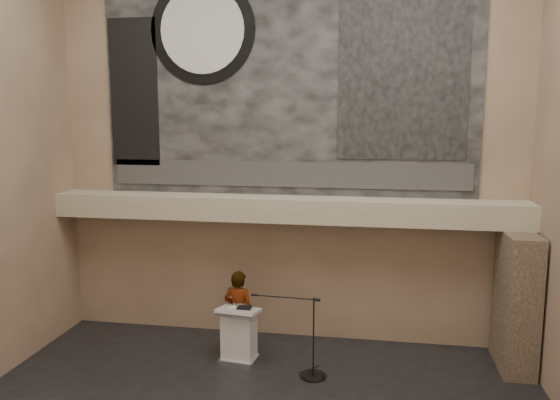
# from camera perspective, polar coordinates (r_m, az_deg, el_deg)

# --- Properties ---
(wall_back) EXTENTS (10.00, 0.02, 8.50)m
(wall_back) POSITION_cam_1_polar(r_m,az_deg,el_deg) (11.77, 0.66, 5.65)
(wall_back) COLOR #79614D
(wall_back) RESTS_ON floor
(wall_front) EXTENTS (10.00, 0.02, 8.50)m
(wall_front) POSITION_cam_1_polar(r_m,az_deg,el_deg) (4.10, -17.22, -0.66)
(wall_front) COLOR #79614D
(wall_front) RESTS_ON floor
(soffit) EXTENTS (10.00, 0.80, 0.50)m
(soffit) POSITION_cam_1_polar(r_m,az_deg,el_deg) (11.52, 0.34, -0.93)
(soffit) COLOR tan
(soffit) RESTS_ON wall_back
(sprinkler_left) EXTENTS (0.04, 0.04, 0.06)m
(sprinkler_left) POSITION_cam_1_polar(r_m,az_deg,el_deg) (11.89, -7.34, -2.07)
(sprinkler_left) COLOR #B2893D
(sprinkler_left) RESTS_ON soffit
(sprinkler_right) EXTENTS (0.04, 0.04, 0.06)m
(sprinkler_right) POSITION_cam_1_polar(r_m,az_deg,el_deg) (11.37, 9.79, -2.62)
(sprinkler_right) COLOR #B2893D
(sprinkler_right) RESTS_ON soffit
(banner) EXTENTS (8.00, 0.05, 5.00)m
(banner) POSITION_cam_1_polar(r_m,az_deg,el_deg) (11.75, 0.65, 12.72)
(banner) COLOR black
(banner) RESTS_ON wall_back
(banner_text_strip) EXTENTS (7.76, 0.02, 0.55)m
(banner_text_strip) POSITION_cam_1_polar(r_m,az_deg,el_deg) (11.75, 0.60, 2.71)
(banner_text_strip) COLOR #2F2F2F
(banner_text_strip) RESTS_ON banner
(banner_clock_rim) EXTENTS (2.30, 0.02, 2.30)m
(banner_clock_rim) POSITION_cam_1_polar(r_m,az_deg,el_deg) (12.23, -8.12, 17.19)
(banner_clock_rim) COLOR black
(banner_clock_rim) RESTS_ON banner
(banner_clock_face) EXTENTS (1.84, 0.02, 1.84)m
(banner_clock_face) POSITION_cam_1_polar(r_m,az_deg,el_deg) (12.21, -8.15, 17.20)
(banner_clock_face) COLOR silver
(banner_clock_face) RESTS_ON banner
(banner_building_print) EXTENTS (2.60, 0.02, 3.60)m
(banner_building_print) POSITION_cam_1_polar(r_m,az_deg,el_deg) (11.58, 12.74, 13.06)
(banner_building_print) COLOR black
(banner_building_print) RESTS_ON banner
(banner_brick_print) EXTENTS (1.10, 0.02, 3.20)m
(banner_brick_print) POSITION_cam_1_polar(r_m,az_deg,el_deg) (12.68, -15.02, 10.78)
(banner_brick_print) COLOR black
(banner_brick_print) RESTS_ON banner
(stone_pier) EXTENTS (0.60, 1.40, 2.70)m
(stone_pier) POSITION_cam_1_polar(r_m,az_deg,el_deg) (11.67, 23.44, -9.65)
(stone_pier) COLOR #46382B
(stone_pier) RESTS_ON floor
(lectern) EXTENTS (0.88, 0.68, 1.14)m
(lectern) POSITION_cam_1_polar(r_m,az_deg,el_deg) (11.29, -4.31, -13.86)
(lectern) COLOR silver
(lectern) RESTS_ON floor
(binder) EXTENTS (0.28, 0.23, 0.04)m
(binder) POSITION_cam_1_polar(r_m,az_deg,el_deg) (11.08, -3.76, -11.17)
(binder) COLOR black
(binder) RESTS_ON lectern
(papers) EXTENTS (0.31, 0.36, 0.00)m
(papers) POSITION_cam_1_polar(r_m,az_deg,el_deg) (11.10, -4.81, -11.21)
(papers) COLOR silver
(papers) RESTS_ON lectern
(speaker_person) EXTENTS (0.72, 0.54, 1.78)m
(speaker_person) POSITION_cam_1_polar(r_m,az_deg,el_deg) (11.47, -4.32, -11.67)
(speaker_person) COLOR silver
(speaker_person) RESTS_ON floor
(mic_stand) EXTENTS (1.47, 0.52, 1.56)m
(mic_stand) POSITION_cam_1_polar(r_m,az_deg,el_deg) (10.80, 3.26, -16.78)
(mic_stand) COLOR black
(mic_stand) RESTS_ON floor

